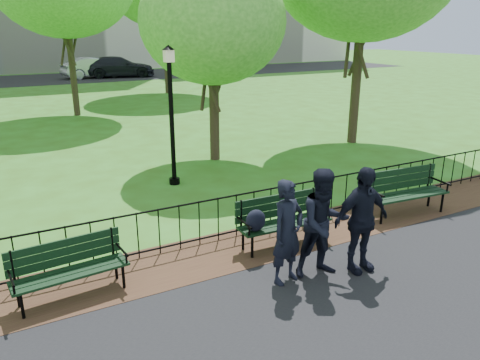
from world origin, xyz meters
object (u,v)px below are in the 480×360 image
park_bench_right_a (405,187)px  person_left (288,232)px  sedan_silver (93,67)px  lamppost (171,111)px  park_bench_main (273,217)px  park_bench_left_a (68,263)px  person_right (361,220)px  sedan_dark (119,67)px  tree_near_e (213,22)px  person_mid (324,223)px

park_bench_right_a → person_left: (-3.94, -1.20, 0.25)m
person_left → sedan_silver: person_left is taller
park_bench_right_a → lamppost: lamppost is taller
park_bench_main → sedan_silver: (3.66, 32.98, 0.19)m
park_bench_left_a → person_right: 4.76m
park_bench_left_a → lamppost: size_ratio=0.49×
sedan_silver → park_bench_left_a: bearing=157.3°
sedan_silver → park_bench_main: bearing=163.5°
park_bench_left_a → sedan_dark: bearing=69.1°
park_bench_right_a → tree_near_e: bearing=110.9°
park_bench_main → tree_near_e: size_ratio=0.31×
park_bench_left_a → park_bench_right_a: bearing=-5.4°
park_bench_left_a → person_mid: person_mid is taller
park_bench_left_a → person_right: bearing=-23.7°
park_bench_main → person_right: bearing=-57.4°
person_mid → person_right: bearing=-6.2°
person_right → tree_near_e: bearing=85.3°
park_bench_main → sedan_silver: size_ratio=0.38×
park_bench_left_a → lamppost: (3.38, 4.36, 1.39)m
person_right → sedan_silver: bearing=87.4°
tree_near_e → person_left: (-2.21, -7.32, -3.25)m
person_mid → person_right: (0.65, -0.18, -0.01)m
tree_near_e → park_bench_main: bearing=-105.8°
park_bench_main → sedan_silver: bearing=85.8°
park_bench_left_a → sedan_dark: 33.69m
lamppost → sedan_dark: (5.89, 28.02, -1.12)m
park_bench_left_a → sedan_silver: 33.69m
sedan_dark → person_right: bearing=-176.4°
park_bench_main → park_bench_right_a: bearing=2.9°
lamppost → park_bench_main: bearing=-86.5°
sedan_dark → person_left: bearing=-178.6°
park_bench_left_a → person_right: (4.50, -1.53, 0.37)m
person_right → person_left: bearing=170.2°
tree_near_e → sedan_dark: 26.81m
park_bench_main → person_left: size_ratio=1.07×
sedan_silver → sedan_dark: 2.02m
person_right → sedan_dark: 34.25m
park_bench_left_a → person_mid: bearing=-24.3°
person_right → sedan_silver: 34.53m
park_bench_right_a → park_bench_main: bearing=-174.1°
tree_near_e → person_mid: size_ratio=3.21×
park_bench_main → sedan_silver: sedan_silver is taller
park_bench_left_a → person_left: 3.45m
park_bench_left_a → sedan_silver: size_ratio=0.36×
park_bench_right_a → person_mid: 3.55m
person_left → person_right: bearing=-25.2°
park_bench_main → park_bench_left_a: 3.66m
tree_near_e → sedan_dark: bearing=81.6°
tree_near_e → person_right: tree_near_e is taller
park_bench_right_a → tree_near_e: (-1.73, 6.12, 3.50)m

